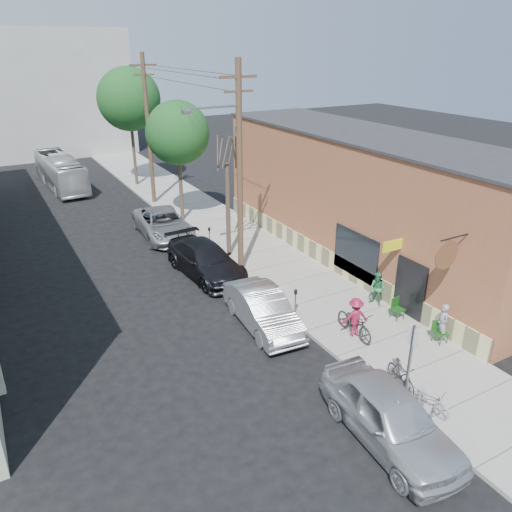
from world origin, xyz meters
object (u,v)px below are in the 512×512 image
utility_pole_near (238,167)px  patio_chair_a (398,309)px  patio_chair_b (441,332)px  parked_bike_a (401,375)px  cyclist (355,317)px  car_0 (390,416)px  tree_leafy_mid (178,133)px  parked_bike_b (428,398)px  patron_green (378,289)px  car_1 (263,309)px  bus (61,172)px  tree_leafy_far (129,99)px  patron_grey (442,323)px  parking_meter_near (296,299)px  car_2 (206,260)px  sign_post (410,357)px  tree_bare (228,211)px  parking_meter_far (209,235)px  car_3 (163,224)px

utility_pole_near → patio_chair_a: utility_pole_near is taller
patio_chair_b → parked_bike_a: 3.48m
cyclist → car_0: 5.44m
tree_leafy_mid → parked_bike_b: size_ratio=4.65×
patio_chair_a → patron_green: 1.36m
patio_chair_a → car_0: 7.02m
utility_pole_near → car_1: utility_pole_near is taller
utility_pole_near → bus: (-4.91, 21.04, -4.12)m
tree_leafy_far → patron_grey: 28.96m
parking_meter_near → parked_bike_a: size_ratio=0.79×
patron_green → car_2: size_ratio=0.28×
patron_grey → car_1: bearing=-109.2°
sign_post → parked_bike_b: bearing=-63.1°
patron_green → sign_post: bearing=-51.5°
tree_bare → car_2: bearing=-144.6°
patron_grey → sign_post: bearing=-41.4°
tree_leafy_far → car_1: (-2.00, -23.66, -5.95)m
parking_meter_near → tree_leafy_far: (0.55, 23.86, 5.75)m
tree_leafy_mid → patron_green: bearing=-78.2°
tree_leafy_far → cyclist: (0.66, -26.20, -5.78)m
parking_meter_far → car_0: bearing=-95.3°
patio_chair_a → car_0: size_ratio=0.17×
tree_leafy_mid → patron_green: size_ratio=4.84×
utility_pole_near → patio_chair_b: 11.33m
parked_bike_a → parked_bike_b: size_ratio=0.98×
tree_leafy_mid → patio_chair_a: tree_leafy_mid is taller
tree_leafy_mid → patron_grey: size_ratio=4.64×
tree_bare → patio_chair_b: size_ratio=5.66×
utility_pole_near → cyclist: 8.85m
parked_bike_b → bus: bus is taller
patio_chair_b → patron_grey: bearing=74.5°
parked_bike_b → car_2: 12.81m
utility_pole_near → patio_chair_a: size_ratio=11.36×
sign_post → parked_bike_b: sign_post is taller
utility_pole_near → patron_grey: 11.15m
patron_green → car_1: patron_green is taller
parking_meter_near → parked_bike_a: parking_meter_near is taller
tree_leafy_far → patron_grey: tree_leafy_far is taller
patron_grey → car_3: 17.11m
parking_meter_near → tree_leafy_far: tree_leafy_far is taller
sign_post → car_0: sign_post is taller
sign_post → parking_meter_far: (-0.10, 14.72, -0.85)m
tree_leafy_mid → cyclist: (0.66, -16.32, -4.70)m
tree_leafy_far → parked_bike_a: size_ratio=5.71×
sign_post → parking_meter_near: 6.24m
parked_bike_b → car_3: bearing=90.5°
car_2 → patron_grey: bearing=-67.2°
patron_grey → car_3: patron_grey is taller
parking_meter_far → car_3: car_3 is taller
patron_grey → patron_green: bearing=-156.3°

